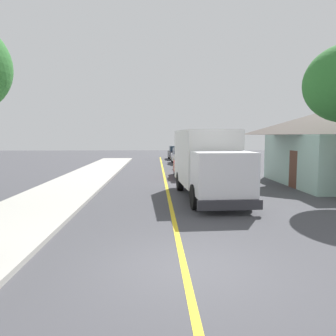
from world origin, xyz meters
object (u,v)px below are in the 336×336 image
parked_car_near (188,166)px  parked_car_furthest (176,153)px  parked_car_mid (189,160)px  parked_car_far (181,156)px  box_truck (207,160)px

parked_car_near → parked_car_furthest: (0.31, 18.01, 0.00)m
parked_car_mid → parked_car_furthest: bearing=91.8°
parked_car_mid → parked_car_far: same height
parked_car_far → box_truck: bearing=-90.7°
parked_car_near → parked_car_mid: 6.00m
box_truck → parked_car_far: (0.23, 19.14, -0.97)m
box_truck → parked_car_near: bearing=91.5°
box_truck → parked_car_furthest: 25.54m
box_truck → parked_car_near: 7.58m
parked_car_mid → parked_car_far: (-0.25, 5.66, 0.00)m
parked_car_furthest → box_truck: bearing=-90.2°
parked_car_far → parked_car_furthest: same height
parked_car_mid → box_truck: bearing=-92.0°
parked_car_furthest → parked_car_near: bearing=-91.0°
parked_car_near → parked_car_far: (0.43, 11.63, 0.00)m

